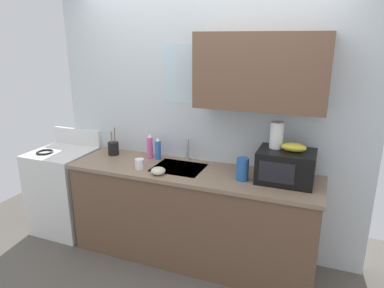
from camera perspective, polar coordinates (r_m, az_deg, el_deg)
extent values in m
cube|color=silver|center=(3.39, 2.19, 3.22)|extent=(3.07, 0.10, 2.50)
cube|color=brown|center=(2.96, 11.14, 11.52)|extent=(1.08, 0.32, 0.62)
cube|color=silver|center=(3.32, -0.29, 11.26)|extent=(0.56, 0.02, 0.55)
cube|color=brown|center=(3.38, 0.00, -11.71)|extent=(2.27, 0.60, 0.86)
cube|color=#8C725B|center=(3.19, 0.00, -4.60)|extent=(2.30, 0.63, 0.03)
cube|color=#9EA0A5|center=(3.28, -2.17, -5.00)|extent=(0.46, 0.38, 0.14)
cylinder|color=#B2B5BA|center=(3.41, -0.71, -0.95)|extent=(0.03, 0.03, 0.21)
cube|color=white|center=(4.11, -19.93, -7.11)|extent=(0.60, 0.60, 0.90)
torus|color=black|center=(3.97, -22.83, -1.23)|extent=(0.17, 0.17, 0.02)
cube|color=white|center=(4.13, -18.15, 1.16)|extent=(0.60, 0.04, 0.18)
cube|color=black|center=(3.00, 15.03, -3.52)|extent=(0.46, 0.34, 0.27)
cube|color=black|center=(2.84, 13.59, -4.56)|extent=(0.28, 0.01, 0.17)
ellipsoid|color=gold|center=(2.94, 16.24, -0.52)|extent=(0.20, 0.11, 0.07)
cylinder|color=white|center=(2.98, 13.61, 1.43)|extent=(0.11, 0.11, 0.22)
cylinder|color=blue|center=(3.45, -5.56, -1.00)|extent=(0.06, 0.06, 0.19)
cone|color=white|center=(3.42, -5.61, 0.80)|extent=(0.04, 0.04, 0.04)
cylinder|color=#E55999|center=(3.50, -6.83, -0.61)|extent=(0.06, 0.06, 0.21)
cone|color=white|center=(3.46, -6.90, 1.34)|extent=(0.04, 0.04, 0.04)
cylinder|color=#2659A5|center=(2.97, 8.21, -4.07)|extent=(0.10, 0.10, 0.19)
cylinder|color=white|center=(3.24, -8.54, -3.22)|extent=(0.08, 0.08, 0.09)
cylinder|color=black|center=(3.68, -12.68, -0.72)|extent=(0.11, 0.11, 0.13)
cylinder|color=olive|center=(3.66, -12.95, 0.43)|extent=(0.02, 0.03, 0.20)
cylinder|color=olive|center=(3.65, -12.45, 0.77)|extent=(0.02, 0.02, 0.25)
cylinder|color=olive|center=(3.64, -12.93, 0.35)|extent=(0.02, 0.01, 0.21)
ellipsoid|color=beige|center=(3.10, -5.54, -4.38)|extent=(0.13, 0.13, 0.06)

